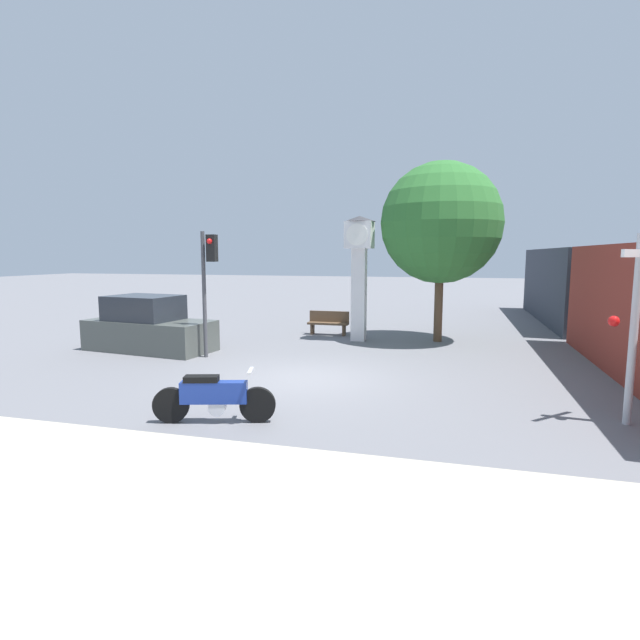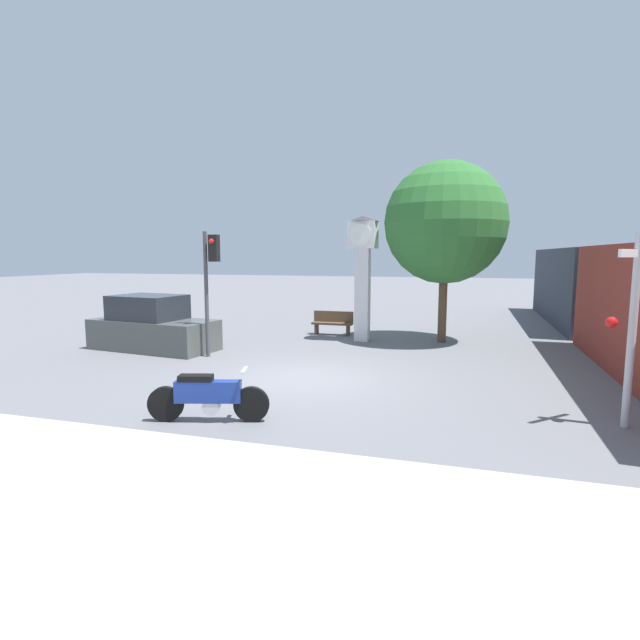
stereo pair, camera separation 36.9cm
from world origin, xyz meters
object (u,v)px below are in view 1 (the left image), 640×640
railroad_crossing_signal (635,322)px  street_tree (441,223)px  motorcycle (214,397)px  bench (329,322)px  freight_train (611,295)px  traffic_light (208,271)px  parked_car (148,328)px  clock_tower (359,259)px

railroad_crossing_signal → street_tree: bearing=114.1°
motorcycle → bench: motorcycle is taller
bench → freight_train: bearing=4.7°
traffic_light → street_tree: (6.62, 4.74, 1.59)m
parked_car → clock_tower: bearing=37.6°
bench → clock_tower: bearing=-36.4°
clock_tower → bench: size_ratio=2.81×
motorcycle → bench: (-0.47, 10.65, 0.01)m
clock_tower → railroad_crossing_signal: size_ratio=1.29×
freight_train → street_tree: size_ratio=3.63×
railroad_crossing_signal → bench: size_ratio=2.18×
bench → motorcycle: bearing=-87.5°
freight_train → parked_car: (-15.01, -5.50, -0.95)m
clock_tower → bench: (-1.39, 1.03, -2.49)m
freight_train → clock_tower: bearing=-168.0°
clock_tower → railroad_crossing_signal: clock_tower is taller
freight_train → street_tree: 6.53m
motorcycle → traffic_light: bearing=102.0°
motorcycle → bench: bearing=76.5°
freight_train → street_tree: street_tree is taller
motorcycle → bench: size_ratio=1.39×
clock_tower → parked_car: bearing=-150.0°
clock_tower → traffic_light: (-3.81, -4.19, -0.35)m
bench → parked_car: 6.80m
railroad_crossing_signal → street_tree: street_tree is taller
motorcycle → clock_tower: clock_tower is taller
street_tree → parked_car: (-9.12, -4.20, -3.47)m
street_tree → freight_train: bearing=12.4°
traffic_light → railroad_crossing_signal: size_ratio=1.09×
traffic_light → bench: 6.14m
freight_train → street_tree: bearing=-167.6°
traffic_light → railroad_crossing_signal: 10.93m
street_tree → bench: street_tree is taller
clock_tower → railroad_crossing_signal: (6.50, -7.72, -1.07)m
street_tree → parked_car: street_tree is taller
motorcycle → freight_train: bearing=34.0°
clock_tower → traffic_light: size_ratio=1.18×
motorcycle → street_tree: bearing=53.8°
bench → parked_car: (-4.92, -4.68, 0.26)m
motorcycle → freight_train: (9.61, 11.47, 1.21)m
motorcycle → railroad_crossing_signal: 7.80m
freight_train → traffic_light: bearing=-154.2°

